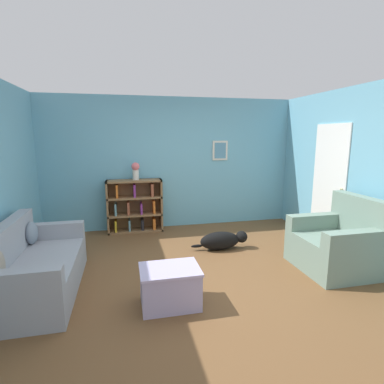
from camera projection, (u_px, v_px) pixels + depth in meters
ground_plane at (198, 272)px, 4.14m from camera, size 14.00×14.00×0.00m
wall_back at (172, 163)px, 6.05m from camera, size 5.60×0.13×2.60m
wall_right at (364, 174)px, 4.47m from camera, size 0.16×5.00×2.60m
couch at (34, 269)px, 3.53m from camera, size 0.84×1.72×0.84m
bookshelf at (135, 206)px, 5.83m from camera, size 1.05×0.32×1.02m
recliner_chair at (338, 244)px, 4.18m from camera, size 0.95×1.01×1.02m
coffee_table at (170, 285)px, 3.29m from camera, size 0.65×0.48×0.43m
dog at (222, 240)px, 4.93m from camera, size 0.96×0.27×0.30m
vase at (136, 170)px, 5.69m from camera, size 0.15×0.15×0.33m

